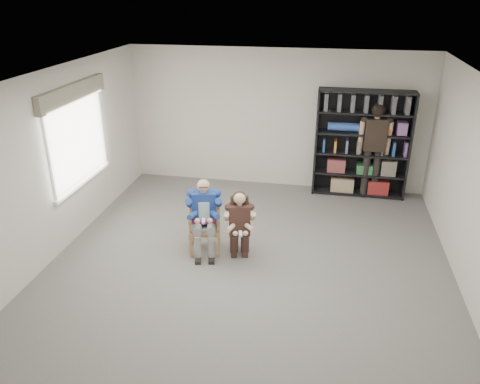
% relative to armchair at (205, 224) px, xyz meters
% --- Properties ---
extents(room_shell, '(6.00, 7.00, 2.80)m').
position_rel_armchair_xyz_m(room_shell, '(0.76, -0.57, 0.93)').
color(room_shell, silver).
rests_on(room_shell, ground).
extents(floor, '(6.00, 7.00, 0.01)m').
position_rel_armchair_xyz_m(floor, '(0.76, -0.57, -0.47)').
color(floor, '#65635D').
rests_on(floor, ground).
extents(window_left, '(0.16, 2.00, 1.75)m').
position_rel_armchair_xyz_m(window_left, '(-2.19, 0.43, 1.16)').
color(window_left, white).
rests_on(window_left, room_shell).
extents(armchair, '(0.65, 0.63, 0.94)m').
position_rel_armchair_xyz_m(armchair, '(0.00, 0.00, 0.00)').
color(armchair, '#B06A47').
rests_on(armchair, floor).
extents(seated_man, '(0.67, 0.83, 1.22)m').
position_rel_armchair_xyz_m(seated_man, '(-0.00, 0.00, 0.14)').
color(seated_man, navy).
rests_on(seated_man, floor).
extents(kneeling_woman, '(0.62, 0.83, 1.11)m').
position_rel_armchair_xyz_m(kneeling_woman, '(0.58, -0.12, 0.09)').
color(kneeling_woman, '#311D1A').
rests_on(kneeling_woman, floor).
extents(bookshelf, '(1.80, 0.38, 2.10)m').
position_rel_armchair_xyz_m(bookshelf, '(2.46, 2.71, 0.58)').
color(bookshelf, black).
rests_on(bookshelf, floor).
extents(standing_man, '(0.60, 0.36, 1.88)m').
position_rel_armchair_xyz_m(standing_man, '(2.68, 2.63, 0.47)').
color(standing_man, black).
rests_on(standing_man, floor).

